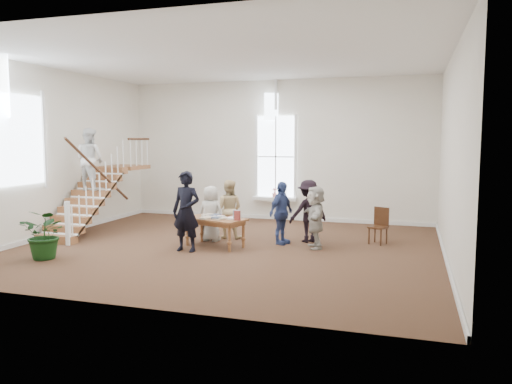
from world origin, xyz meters
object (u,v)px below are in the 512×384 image
(side_chair, at_px, (379,224))
(library_table, at_px, (215,221))
(police_officer, at_px, (186,211))
(woman_cluster_a, at_px, (281,213))
(woman_cluster_c, at_px, (315,217))
(floor_plant, at_px, (46,234))
(woman_cluster_b, at_px, (308,211))
(elderly_woman, at_px, (211,213))
(person_yellow, at_px, (229,209))

(side_chair, bearing_deg, library_table, -135.11)
(police_officer, distance_m, woman_cluster_a, 2.40)
(woman_cluster_c, height_order, floor_plant, woman_cluster_c)
(woman_cluster_b, bearing_deg, woman_cluster_c, 75.39)
(woman_cluster_c, bearing_deg, elderly_woman, -108.61)
(person_yellow, distance_m, woman_cluster_a, 1.55)
(floor_plant, bearing_deg, woman_cluster_c, 27.68)
(woman_cluster_b, relative_size, woman_cluster_c, 1.06)
(woman_cluster_c, relative_size, floor_plant, 1.36)
(library_table, relative_size, woman_cluster_b, 1.05)
(elderly_woman, distance_m, woman_cluster_a, 1.83)
(woman_cluster_a, bearing_deg, person_yellow, 97.69)
(elderly_woman, relative_size, woman_cluster_c, 0.95)
(police_officer, xyz_separation_m, elderly_woman, (0.10, 1.25, -0.23))
(woman_cluster_a, bearing_deg, floor_plant, 143.37)
(elderly_woman, height_order, side_chair, elderly_woman)
(police_officer, bearing_deg, elderly_woman, 89.65)
(elderly_woman, height_order, floor_plant, elderly_woman)
(person_yellow, distance_m, floor_plant, 4.52)
(floor_plant, bearing_deg, person_yellow, 48.14)
(police_officer, distance_m, side_chair, 4.83)
(library_table, bearing_deg, side_chair, 39.07)
(police_officer, height_order, woman_cluster_b, police_officer)
(police_officer, height_order, woman_cluster_c, police_officer)
(woman_cluster_c, bearing_deg, library_table, -94.41)
(police_officer, bearing_deg, person_yellow, 81.34)
(woman_cluster_a, relative_size, side_chair, 1.72)
(library_table, relative_size, police_officer, 0.88)
(library_table, bearing_deg, floor_plant, -126.84)
(side_chair, bearing_deg, woman_cluster_c, -123.37)
(woman_cluster_c, xyz_separation_m, floor_plant, (-5.43, -2.85, -0.20))
(library_table, distance_m, woman_cluster_a, 1.66)
(elderly_woman, relative_size, woman_cluster_a, 0.91)
(woman_cluster_b, distance_m, woman_cluster_c, 0.72)
(person_yellow, bearing_deg, police_officer, 74.52)
(library_table, height_order, woman_cluster_c, woman_cluster_c)
(elderly_woman, xyz_separation_m, floor_plant, (-2.72, -2.87, -0.17))
(woman_cluster_b, distance_m, side_chair, 1.80)
(elderly_woman, xyz_separation_m, woman_cluster_a, (1.82, 0.18, 0.07))
(woman_cluster_c, relative_size, side_chair, 1.64)
(side_chair, bearing_deg, police_officer, -129.99)
(elderly_woman, bearing_deg, library_table, 126.69)
(library_table, xyz_separation_m, floor_plant, (-3.08, -2.27, -0.08))
(person_yellow, bearing_deg, woman_cluster_b, -178.98)
(elderly_woman, distance_m, side_chair, 4.28)
(side_chair, bearing_deg, elderly_woman, -144.40)
(elderly_woman, distance_m, woman_cluster_b, 2.50)
(woman_cluster_c, bearing_deg, police_officer, -84.63)
(person_yellow, height_order, floor_plant, person_yellow)
(woman_cluster_b, bearing_deg, elderly_woman, -24.68)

